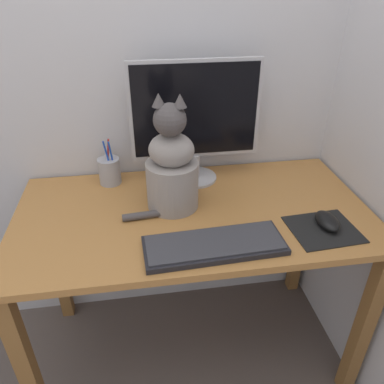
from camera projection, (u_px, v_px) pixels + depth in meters
ground_plane at (193, 345)px, 1.68m from camera, size 12.00×12.00×0.00m
wall_back at (178, 34)px, 1.33m from camera, size 7.00×0.04×2.50m
desk at (193, 235)px, 1.36m from camera, size 1.22×0.64×0.73m
monitor at (195, 117)px, 1.36m from camera, size 0.48×0.17×0.46m
keyboard at (214, 245)px, 1.12m from camera, size 0.43×0.17×0.02m
mousepad_right at (323, 229)px, 1.20m from camera, size 0.22×0.20×0.00m
computer_mouse_right at (327, 221)px, 1.21m from camera, size 0.07×0.11×0.04m
cat at (172, 168)px, 1.25m from camera, size 0.29×0.22×0.40m
pen_cup at (110, 171)px, 1.44m from camera, size 0.08×0.08×0.18m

